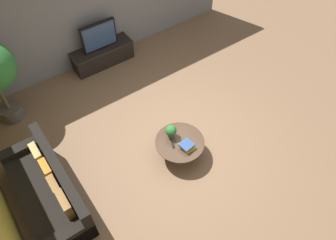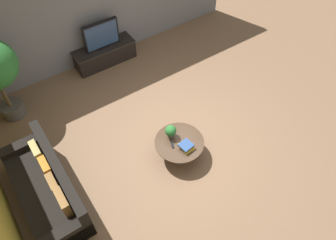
{
  "view_description": "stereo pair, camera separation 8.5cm",
  "coord_description": "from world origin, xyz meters",
  "px_view_note": "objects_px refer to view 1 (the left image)",
  "views": [
    {
      "loc": [
        -2.36,
        -3.12,
        5.4
      ],
      "look_at": [
        -0.06,
        0.14,
        0.55
      ],
      "focal_mm": 35.0,
      "sensor_mm": 36.0,
      "label": 1
    },
    {
      "loc": [
        -2.29,
        -3.17,
        5.4
      ],
      "look_at": [
        -0.06,
        0.14,
        0.55
      ],
      "focal_mm": 35.0,
      "sensor_mm": 36.0,
      "label": 2
    }
  ],
  "objects_px": {
    "couch_by_wall": "(49,191)",
    "potted_plant_tabletop": "(171,131)",
    "media_console": "(103,55)",
    "television": "(99,36)",
    "coffee_table": "(180,145)"
  },
  "relations": [
    {
      "from": "couch_by_wall",
      "to": "potted_plant_tabletop",
      "type": "height_order",
      "value": "couch_by_wall"
    },
    {
      "from": "media_console",
      "to": "television",
      "type": "bearing_deg",
      "value": -90.0
    },
    {
      "from": "television",
      "to": "potted_plant_tabletop",
      "type": "relative_size",
      "value": 3.06
    },
    {
      "from": "coffee_table",
      "to": "media_console",
      "type": "bearing_deg",
      "value": 88.52
    },
    {
      "from": "coffee_table",
      "to": "television",
      "type": "bearing_deg",
      "value": 88.52
    },
    {
      "from": "couch_by_wall",
      "to": "coffee_table",
      "type": "bearing_deg",
      "value": 77.34
    },
    {
      "from": "television",
      "to": "couch_by_wall",
      "type": "distance_m",
      "value": 3.72
    },
    {
      "from": "media_console",
      "to": "potted_plant_tabletop",
      "type": "relative_size",
      "value": 5.37
    },
    {
      "from": "media_console",
      "to": "potted_plant_tabletop",
      "type": "bearing_deg",
      "value": -92.75
    },
    {
      "from": "media_console",
      "to": "couch_by_wall",
      "type": "distance_m",
      "value": 3.69
    },
    {
      "from": "coffee_table",
      "to": "couch_by_wall",
      "type": "relative_size",
      "value": 0.44
    },
    {
      "from": "media_console",
      "to": "television",
      "type": "distance_m",
      "value": 0.56
    },
    {
      "from": "television",
      "to": "potted_plant_tabletop",
      "type": "distance_m",
      "value": 3.07
    },
    {
      "from": "media_console",
      "to": "potted_plant_tabletop",
      "type": "xyz_separation_m",
      "value": [
        -0.15,
        -3.06,
        0.32
      ]
    },
    {
      "from": "potted_plant_tabletop",
      "to": "couch_by_wall",
      "type": "bearing_deg",
      "value": 171.75
    }
  ]
}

